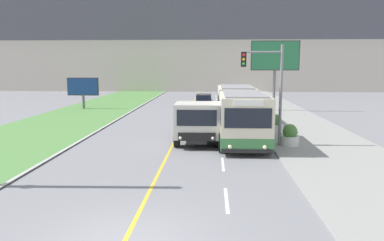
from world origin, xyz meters
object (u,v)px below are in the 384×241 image
at_px(city_bus, 239,112).
at_px(planter_round_second, 276,124).
at_px(planter_round_far, 259,109).
at_px(billboard_large, 275,58).
at_px(traffic_light_mast, 269,82).
at_px(car_distant, 204,102).
at_px(planter_round_third, 265,115).
at_px(billboard_small, 83,87).
at_px(planter_round_near, 290,136).
at_px(dump_truck, 198,122).

bearing_deg(city_bus, planter_round_second, 20.73).
bearing_deg(planter_round_far, billboard_large, 62.65).
bearing_deg(traffic_light_mast, planter_round_second, 74.69).
relative_size(car_distant, planter_round_third, 3.41).
bearing_deg(billboard_small, car_distant, 5.93).
height_order(car_distant, billboard_small, billboard_small).
xyz_separation_m(billboard_large, planter_round_far, (-1.88, -3.63, -4.53)).
bearing_deg(planter_round_second, traffic_light_mast, -105.31).
bearing_deg(planter_round_third, planter_round_near, -88.67).
height_order(city_bus, planter_round_second, city_bus).
xyz_separation_m(planter_round_near, planter_round_second, (-0.10, 4.19, -0.00)).
bearing_deg(car_distant, billboard_large, -16.42).
xyz_separation_m(billboard_small, planter_round_second, (17.45, -12.77, -1.60)).
distance_m(car_distant, planter_round_far, 7.57).
bearing_deg(planter_round_second, billboard_small, 143.80).
distance_m(car_distant, planter_round_near, 18.97).
bearing_deg(planter_round_far, planter_round_third, -90.06).
bearing_deg(car_distant, planter_round_near, -74.06).
height_order(dump_truck, planter_round_near, dump_truck).
xyz_separation_m(billboard_large, billboard_small, (-19.23, 0.75, -2.93)).
bearing_deg(billboard_large, planter_round_near, -95.95).
height_order(city_bus, planter_round_near, city_bus).
relative_size(traffic_light_mast, billboard_large, 0.83).
bearing_deg(billboard_small, planter_round_second, -36.20).
bearing_deg(planter_round_second, dump_truck, -145.76).
bearing_deg(dump_truck, billboard_small, 127.50).
xyz_separation_m(planter_round_second, planter_round_far, (-0.09, 8.38, -0.00)).
height_order(car_distant, traffic_light_mast, traffic_light_mast).
height_order(car_distant, planter_round_near, car_distant).
bearing_deg(planter_round_third, planter_round_second, -88.67).
xyz_separation_m(billboard_small, planter_round_third, (17.35, -8.58, -1.57)).
relative_size(car_distant, planter_round_far, 3.63).
xyz_separation_m(city_bus, planter_round_second, (2.50, 0.94, -0.92)).
relative_size(car_distant, billboard_large, 0.63).
height_order(billboard_large, billboard_small, billboard_large).
distance_m(city_bus, billboard_large, 14.12).
height_order(billboard_large, planter_round_third, billboard_large).
relative_size(dump_truck, planter_round_third, 5.24).
bearing_deg(billboard_small, traffic_light_mast, -46.13).
bearing_deg(traffic_light_mast, city_bus, 112.56).
bearing_deg(billboard_large, car_distant, 163.58).
bearing_deg(billboard_small, billboard_large, -2.24).
height_order(billboard_small, planter_round_near, billboard_small).
distance_m(dump_truck, billboard_large, 17.31).
height_order(car_distant, planter_round_second, car_distant).
xyz_separation_m(city_bus, traffic_light_mast, (1.35, -3.25, 2.06)).
bearing_deg(planter_round_far, car_distant, 131.53).
height_order(city_bus, dump_truck, city_bus).
xyz_separation_m(planter_round_near, planter_round_far, (-0.19, 12.57, -0.01)).
bearing_deg(billboard_large, traffic_light_mast, -100.26).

